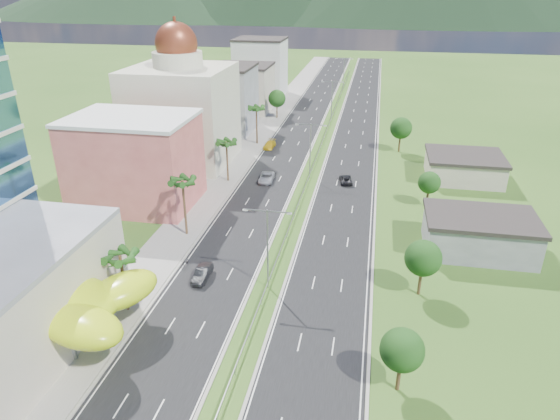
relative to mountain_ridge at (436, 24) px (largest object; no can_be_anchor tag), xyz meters
The scene contains 32 objects.
ground 453.98m from the mountain_ridge, 97.59° to the right, with size 500.00×500.00×0.00m, color #2D5119.
road_left 366.27m from the mountain_ridge, 100.62° to the right, with size 11.00×260.00×0.04m, color black.
road_right 363.81m from the mountain_ridge, 98.30° to the right, with size 11.00×260.00×0.04m, color black.
sidewalk_left 368.14m from the mountain_ridge, 102.07° to the right, with size 7.00×260.00×0.12m, color gray.
median_guardrail 382.74m from the mountain_ridge, 99.02° to the right, with size 0.10×216.06×0.76m.
streetlight_median_b 444.12m from the mountain_ridge, 97.77° to the right, with size 6.04×0.25×11.00m.
streetlight_median_c 404.53m from the mountain_ridge, 98.53° to the right, with size 6.04×0.25×11.00m.
streetlight_median_d 360.10m from the mountain_ridge, 99.59° to the right, with size 6.04×0.25×11.00m.
streetlight_median_e 315.83m from the mountain_ridge, 100.95° to the right, with size 6.04×0.25×11.00m.
lime_canopy 461.02m from the mountain_ridge, 99.99° to the right, with size 18.00×15.00×7.40m.
pink_shophouse 427.23m from the mountain_ridge, 101.89° to the right, with size 20.00×15.00×15.00m, color #B9514C.
domed_building 404.84m from the mountain_ridge, 102.56° to the right, with size 20.00×20.00×28.70m.
midrise_grey 380.17m from the mountain_ridge, 103.23° to the right, with size 16.00×15.00×16.00m, color slate.
midrise_beige 358.77m from the mountain_ridge, 104.04° to the right, with size 16.00×15.00×13.00m, color #BCB39B.
midrise_white 336.56m from the mountain_ridge, 104.99° to the right, with size 16.00×15.00×18.00m, color silver.
shed_near 426.21m from the mountain_ridge, 94.31° to the right, with size 15.00×10.00×5.00m, color slate.
shed_far 396.14m from the mountain_ridge, 94.34° to the right, with size 14.00×12.00×4.40m, color #BCB39B.
palm_tree_b 454.37m from the mountain_ridge, 99.57° to the right, with size 3.60×3.60×8.10m.
palm_tree_c 434.69m from the mountain_ridge, 100.00° to the right, with size 3.60×3.60×9.60m.
palm_tree_d 412.05m from the mountain_ridge, 100.56° to the right, with size 3.60×3.60×8.60m.
palm_tree_e 387.52m from the mountain_ridge, 101.24° to the right, with size 3.60×3.60×9.40m.
leafy_tree_lfar 362.98m from the mountain_ridge, 102.01° to the right, with size 4.90×4.90×8.05m.
leafy_tree_ra 457.15m from the mountain_ridge, 95.52° to the right, with size 4.20×4.20×6.90m.
leafy_tree_rb 439.95m from the mountain_ridge, 95.35° to the right, with size 4.55×4.55×7.47m.
leafy_tree_rc 411.78m from the mountain_ridge, 95.30° to the right, with size 3.85×3.85×6.33m.
leafy_tree_rd 382.35m from the mountain_ridge, 96.31° to the right, with size 4.90×4.90×8.05m.
mountain_ridge is the anchor object (origin of this frame).
car_dark_left 445.22m from the mountain_ridge, 98.90° to the right, with size 1.67×4.79×1.58m, color black.
car_silver_mid_left 409.58m from the mountain_ridge, 99.56° to the right, with size 2.64×5.72×1.59m, color #A9AAB1.
car_yellow_far_left 389.41m from the mountain_ridge, 100.63° to the right, with size 2.14×5.25×1.52m, color yellow.
car_dark_far_right 405.04m from the mountain_ridge, 97.47° to the right, with size 2.22×4.82×1.34m, color black.
motorcycle 443.09m from the mountain_ridge, 99.39° to the right, with size 0.60×2.00×1.28m, color black.
Camera 1 is at (11.68, -43.05, 36.09)m, focal length 32.00 mm.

